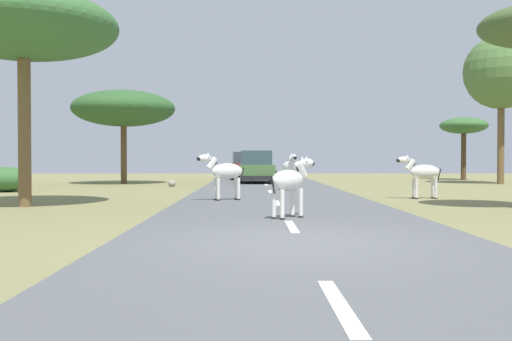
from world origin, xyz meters
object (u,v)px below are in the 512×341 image
tree_1 (464,126)px  tree_7 (24,27)px  zebra_1 (224,172)px  zebra_0 (289,168)px  rock_0 (172,183)px  car_1 (256,168)px  tree_4 (501,72)px  car_0 (246,167)px  tree_0 (124,109)px  zebra_2 (290,181)px  bush_0 (7,179)px  zebra_3 (422,172)px

tree_1 → tree_7: (-19.93, -20.76, 1.61)m
zebra_1 → zebra_0: bearing=-45.6°
rock_0 → zebra_1: bearing=-73.5°
zebra_0 → tree_7: tree_7 is taller
zebra_1 → car_1: bearing=-27.8°
zebra_1 → tree_1: tree_1 is taller
zebra_0 → tree_4: 14.58m
zebra_0 → car_0: bearing=-95.4°
tree_1 → tree_7: size_ratio=0.67×
tree_0 → tree_7: (0.51, -15.20, 0.98)m
zebra_2 → tree_7: (-7.19, 3.73, 4.16)m
rock_0 → zebra_0: bearing=-39.0°
zebra_2 → tree_1: tree_1 is taller
car_0 → tree_1: bearing=173.9°
tree_1 → bush_0: bearing=-150.6°
car_0 → car_1: 5.82m
zebra_1 → tree_4: (14.17, 12.82, 5.00)m
tree_0 → rock_0: size_ratio=13.39×
tree_1 → tree_4: bearing=-92.3°
tree_1 → tree_4: size_ratio=0.50×
zebra_0 → tree_0: 11.75m
zebra_2 → tree_0: bearing=156.8°
tree_4 → rock_0: bearing=-171.2°
zebra_1 → car_0: 19.51m
tree_0 → bush_0: bearing=-111.9°
zebra_2 → car_0: car_0 is taller
zebra_1 → tree_1: size_ratio=0.37×
rock_0 → car_1: bearing=40.8°
tree_1 → zebra_1: bearing=-127.3°
tree_0 → zebra_1: bearing=-65.8°
zebra_0 → car_0: size_ratio=0.36×
zebra_0 → zebra_1: 6.28m
tree_0 → tree_1: (20.44, 5.56, -0.64)m
car_1 → tree_1: tree_1 is taller
zebra_1 → tree_1: (14.41, 18.95, 2.47)m
car_1 → tree_4: size_ratio=0.56×
tree_4 → bush_0: (-23.29, -7.15, -5.43)m
zebra_1 → tree_0: size_ratio=0.27×
zebra_1 → tree_1: bearing=-60.5°
zebra_0 → zebra_1: size_ratio=1.07×
tree_7 → rock_0: size_ratio=14.48×
tree_1 → zebra_3: bearing=-113.9°
zebra_0 → zebra_3: (4.20, -4.46, -0.08)m
rock_0 → tree_7: bearing=-101.8°
zebra_2 → tree_7: 9.11m
bush_0 → car_0: bearing=55.2°
car_0 → car_1: size_ratio=1.01×
rock_0 → tree_0: bearing=133.2°
zebra_3 → car_1: car_1 is taller
zebra_2 → tree_4: bearing=100.4°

